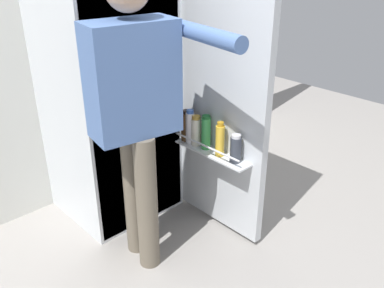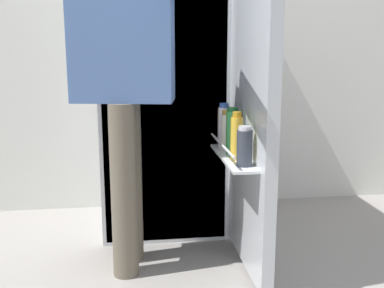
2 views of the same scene
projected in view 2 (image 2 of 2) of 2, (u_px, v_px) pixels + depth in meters
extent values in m
plane|color=gray|center=(171.00, 263.00, 2.34)|extent=(6.85, 6.85, 0.00)
cube|color=silver|center=(156.00, 16.00, 2.99)|extent=(4.40, 0.10, 2.50)
cube|color=silver|center=(160.00, 73.00, 2.70)|extent=(0.69, 0.64, 1.82)
cube|color=white|center=(165.00, 76.00, 2.39)|extent=(0.65, 0.01, 1.78)
cube|color=white|center=(164.00, 87.00, 2.45)|extent=(0.61, 0.09, 0.01)
cube|color=silver|center=(252.00, 82.00, 2.11)|extent=(0.05, 0.67, 1.75)
cube|color=white|center=(233.00, 157.00, 2.18)|extent=(0.11, 0.55, 0.01)
cylinder|color=silver|center=(222.00, 145.00, 2.16)|extent=(0.01, 0.53, 0.01)
cylinder|color=green|center=(232.00, 132.00, 2.21)|extent=(0.06, 0.06, 0.20)
cylinder|color=#195B28|center=(233.00, 109.00, 2.19)|extent=(0.05, 0.05, 0.02)
cylinder|color=white|center=(224.00, 128.00, 2.33)|extent=(0.06, 0.06, 0.20)
cylinder|color=#335BB2|center=(224.00, 105.00, 2.31)|extent=(0.05, 0.05, 0.02)
cylinder|color=#333842|center=(244.00, 148.00, 1.98)|extent=(0.07, 0.07, 0.15)
cylinder|color=silver|center=(245.00, 128.00, 1.97)|extent=(0.06, 0.06, 0.02)
cylinder|color=gold|center=(237.00, 139.00, 2.09)|extent=(0.05, 0.05, 0.19)
cylinder|color=#BC8419|center=(237.00, 115.00, 2.07)|extent=(0.04, 0.04, 0.02)
cylinder|color=#EDE5CC|center=(227.00, 132.00, 2.29)|extent=(0.06, 0.06, 0.18)
cylinder|color=#B78933|center=(228.00, 112.00, 2.27)|extent=(0.05, 0.05, 0.02)
cylinder|color=brown|center=(224.00, 128.00, 2.38)|extent=(0.07, 0.07, 0.19)
cylinder|color=black|center=(224.00, 108.00, 2.36)|extent=(0.05, 0.05, 0.02)
cylinder|color=#665B4C|center=(130.00, 182.00, 2.30)|extent=(0.12, 0.12, 0.82)
cylinder|color=#665B4C|center=(124.00, 192.00, 2.15)|extent=(0.12, 0.12, 0.82)
cube|color=#4C6BA3|center=(122.00, 36.00, 2.08)|extent=(0.48, 0.29, 0.58)
cylinder|color=#4C6BA3|center=(131.00, 42.00, 2.30)|extent=(0.08, 0.08, 0.54)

